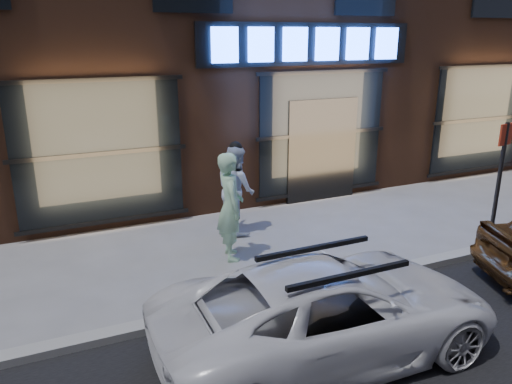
% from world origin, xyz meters
% --- Properties ---
extents(ground, '(90.00, 90.00, 0.00)m').
position_xyz_m(ground, '(0.00, 0.00, 0.00)').
color(ground, slate).
rests_on(ground, ground).
extents(curb, '(60.00, 0.25, 0.12)m').
position_xyz_m(curb, '(0.00, 0.00, 0.06)').
color(curb, gray).
rests_on(curb, ground).
extents(man_bowtie, '(0.58, 0.77, 1.92)m').
position_xyz_m(man_bowtie, '(-3.15, 1.72, 0.96)').
color(man_bowtie, '#A0D3A8').
rests_on(man_bowtie, ground).
extents(man_cap, '(0.74, 0.91, 1.77)m').
position_xyz_m(man_cap, '(-2.60, 2.84, 0.88)').
color(man_cap, silver).
rests_on(man_cap, ground).
extents(white_suv, '(4.36, 2.05, 1.20)m').
position_xyz_m(white_suv, '(-3.07, -1.37, 0.60)').
color(white_suv, silver).
rests_on(white_suv, ground).
extents(sign_post, '(0.37, 0.11, 2.36)m').
position_xyz_m(sign_post, '(1.36, 0.12, 1.43)').
color(sign_post, '#262628').
rests_on(sign_post, ground).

